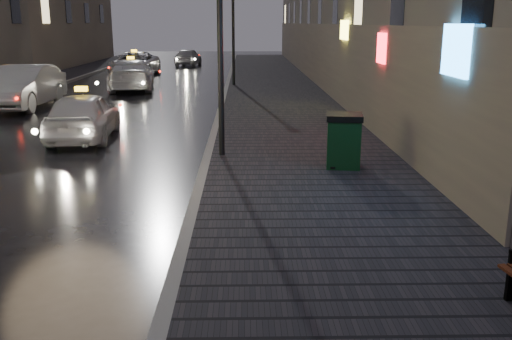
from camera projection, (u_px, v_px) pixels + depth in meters
The scene contains 13 objects.
ground at pixel (76, 260), 8.09m from camera, with size 120.00×120.00×0.00m, color black.
sidewalk at pixel (274, 88), 28.46m from camera, with size 4.60×58.00×0.15m, color black.
curb at pixel (226, 88), 28.42m from camera, with size 0.20×58.00×0.15m, color slate.
sidewalk_far at pixel (21, 89), 28.22m from camera, with size 2.40×58.00×0.15m, color black.
curb_far at pixel (47, 89), 28.25m from camera, with size 0.20×58.00×0.15m, color slate.
lamp_near at pixel (220, 13), 13.05m from camera, with size 0.36×0.36×5.28m.
lamp_far at pixel (233, 18), 28.53m from camera, with size 0.36×0.36×5.28m.
trash_bin at pixel (344, 140), 12.57m from camera, with size 0.88×0.88×1.19m.
taxi_near at pixel (83, 116), 16.26m from camera, with size 1.63×4.06×1.38m, color silver.
car_left_mid at pixel (24, 87), 22.27m from camera, with size 1.75×5.01×1.65m, color #9C9DA4.
taxi_mid at pixel (132, 75), 28.23m from camera, with size 2.12×5.20×1.51m, color silver.
taxi_far at pixel (135, 64), 35.97m from camera, with size 2.45×5.31×1.48m, color silver.
car_far at pixel (188, 57), 44.13m from camera, with size 1.57×3.89×1.33m, color #95969D.
Camera 1 is at (2.41, -7.55, 3.28)m, focal length 40.00 mm.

